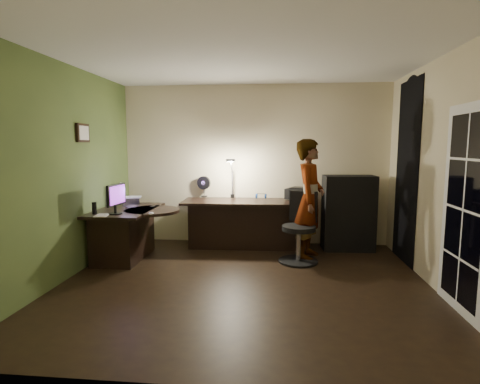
# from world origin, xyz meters

# --- Properties ---
(floor) EXTENTS (4.50, 4.00, 0.01)m
(floor) POSITION_xyz_m (0.00, 0.00, -0.01)
(floor) COLOR black
(floor) RESTS_ON ground
(ceiling) EXTENTS (4.50, 4.00, 0.01)m
(ceiling) POSITION_xyz_m (0.00, 0.00, 2.71)
(ceiling) COLOR silver
(ceiling) RESTS_ON floor
(wall_back) EXTENTS (4.50, 0.01, 2.70)m
(wall_back) POSITION_xyz_m (0.00, 2.00, 1.35)
(wall_back) COLOR beige
(wall_back) RESTS_ON floor
(wall_front) EXTENTS (4.50, 0.01, 2.70)m
(wall_front) POSITION_xyz_m (0.00, -2.00, 1.35)
(wall_front) COLOR beige
(wall_front) RESTS_ON floor
(wall_left) EXTENTS (0.01, 4.00, 2.70)m
(wall_left) POSITION_xyz_m (-2.25, 0.00, 1.35)
(wall_left) COLOR beige
(wall_left) RESTS_ON floor
(wall_right) EXTENTS (0.01, 4.00, 2.70)m
(wall_right) POSITION_xyz_m (2.25, 0.00, 1.35)
(wall_right) COLOR beige
(wall_right) RESTS_ON floor
(green_wall_overlay) EXTENTS (0.00, 4.00, 2.70)m
(green_wall_overlay) POSITION_xyz_m (-2.24, 0.00, 1.35)
(green_wall_overlay) COLOR #4C622E
(green_wall_overlay) RESTS_ON floor
(arched_doorway) EXTENTS (0.01, 0.90, 2.60)m
(arched_doorway) POSITION_xyz_m (2.24, 1.15, 1.30)
(arched_doorway) COLOR black
(arched_doorway) RESTS_ON floor
(french_door) EXTENTS (0.02, 0.92, 2.10)m
(french_door) POSITION_xyz_m (2.24, -0.55, 1.05)
(french_door) COLOR white
(french_door) RESTS_ON floor
(framed_picture) EXTENTS (0.04, 0.30, 0.25)m
(framed_picture) POSITION_xyz_m (-2.22, 0.45, 1.85)
(framed_picture) COLOR black
(framed_picture) RESTS_ON wall_left
(desk_left) EXTENTS (0.81, 1.30, 0.75)m
(desk_left) POSITION_xyz_m (-1.83, 0.86, 0.37)
(desk_left) COLOR black
(desk_left) RESTS_ON floor
(desk_right) EXTENTS (2.11, 0.80, 0.78)m
(desk_right) POSITION_xyz_m (-0.10, 1.63, 0.39)
(desk_right) COLOR black
(desk_right) RESTS_ON floor
(cabinet) EXTENTS (0.83, 0.45, 1.21)m
(cabinet) POSITION_xyz_m (1.54, 1.67, 0.60)
(cabinet) COLOR black
(cabinet) RESTS_ON floor
(laptop_stand) EXTENTS (0.32, 0.29, 0.11)m
(laptop_stand) POSITION_xyz_m (-1.90, 1.26, 0.80)
(laptop_stand) COLOR silver
(laptop_stand) RESTS_ON desk_left
(laptop) EXTENTS (0.40, 0.39, 0.22)m
(laptop) POSITION_xyz_m (-1.90, 1.26, 0.98)
(laptop) COLOR silver
(laptop) RESTS_ON laptop_stand
(monitor) EXTENTS (0.13, 0.46, 0.30)m
(monitor) POSITION_xyz_m (-1.81, 0.46, 0.90)
(monitor) COLOR black
(monitor) RESTS_ON desk_left
(mouse) EXTENTS (0.07, 0.10, 0.04)m
(mouse) POSITION_xyz_m (-1.31, 0.46, 0.77)
(mouse) COLOR silver
(mouse) RESTS_ON desk_left
(phone) EXTENTS (0.07, 0.13, 0.01)m
(phone) POSITION_xyz_m (-1.51, 1.13, 0.75)
(phone) COLOR black
(phone) RESTS_ON desk_left
(pen) EXTENTS (0.03, 0.13, 0.01)m
(pen) POSITION_xyz_m (-1.88, 1.02, 0.75)
(pen) COLOR black
(pen) RESTS_ON desk_left
(speaker) EXTENTS (0.08, 0.08, 0.16)m
(speaker) POSITION_xyz_m (-2.10, 0.45, 0.83)
(speaker) COLOR black
(speaker) RESTS_ON desk_left
(notepad) EXTENTS (0.19, 0.25, 0.01)m
(notepad) POSITION_xyz_m (-1.94, 0.32, 0.75)
(notepad) COLOR silver
(notepad) RESTS_ON desk_left
(desk_fan) EXTENTS (0.25, 0.17, 0.36)m
(desk_fan) POSITION_xyz_m (-0.86, 1.92, 0.98)
(desk_fan) COLOR black
(desk_fan) RESTS_ON desk_right
(headphones) EXTENTS (0.20, 0.11, 0.09)m
(headphones) POSITION_xyz_m (0.13, 1.80, 0.85)
(headphones) COLOR navy
(headphones) RESTS_ON desk_right
(printer) EXTENTS (0.52, 0.47, 0.19)m
(printer) POSITION_xyz_m (0.77, 1.80, 0.90)
(printer) COLOR black
(printer) RESTS_ON desk_right
(desk_lamp) EXTENTS (0.24, 0.35, 0.71)m
(desk_lamp) POSITION_xyz_m (-0.35, 1.83, 1.16)
(desk_lamp) COLOR black
(desk_lamp) RESTS_ON desk_right
(office_chair) EXTENTS (0.72, 0.72, 1.02)m
(office_chair) POSITION_xyz_m (0.71, 0.91, 0.51)
(office_chair) COLOR black
(office_chair) RESTS_ON floor
(person) EXTENTS (0.57, 0.72, 1.78)m
(person) POSITION_xyz_m (0.88, 1.17, 0.89)
(person) COLOR #D8A88C
(person) RESTS_ON floor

